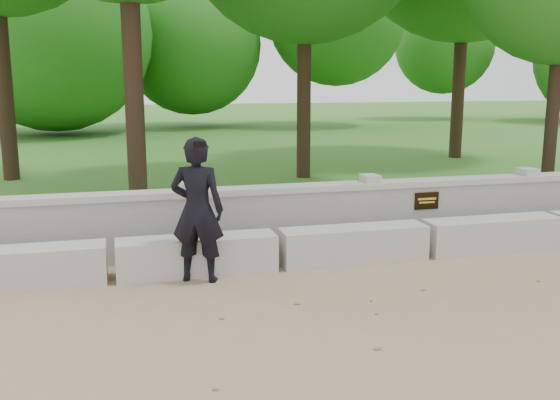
{
  "coord_description": "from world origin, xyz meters",
  "views": [
    {
      "loc": [
        -3.86,
        -5.31,
        2.31
      ],
      "look_at": [
        -2.01,
        1.78,
        0.87
      ],
      "focal_mm": 40.0,
      "sensor_mm": 36.0,
      "label": 1
    }
  ],
  "objects": [
    {
      "name": "lawn",
      "position": [
        0.0,
        14.0,
        0.12
      ],
      "size": [
        40.0,
        22.0,
        0.25
      ],
      "primitive_type": "cube",
      "color": "#2F6D19",
      "rests_on": "ground"
    },
    {
      "name": "shrub_b",
      "position": [
        1.07,
        3.3,
        0.52
      ],
      "size": [
        0.34,
        0.37,
        0.53
      ],
      "primitive_type": "imported",
      "rotation": [
        0.0,
        0.0,
        2.05
      ],
      "color": "#28782D",
      "rests_on": "lawn"
    },
    {
      "name": "ground",
      "position": [
        0.0,
        0.0,
        0.0
      ],
      "size": [
        80.0,
        80.0,
        0.0
      ],
      "primitive_type": "plane",
      "color": "#987C5D",
      "rests_on": "ground"
    },
    {
      "name": "man_main",
      "position": [
        -3.02,
        1.63,
        0.84
      ],
      "size": [
        0.72,
        0.67,
        1.68
      ],
      "color": "black",
      "rests_on": "ground"
    },
    {
      "name": "parapet_wall",
      "position": [
        0.0,
        2.6,
        0.46
      ],
      "size": [
        12.5,
        0.35,
        0.9
      ],
      "color": "#B1AFA8",
      "rests_on": "ground"
    },
    {
      "name": "concrete_bench",
      "position": [
        0.0,
        1.9,
        0.22
      ],
      "size": [
        11.9,
        0.45,
        0.45
      ],
      "color": "beige",
      "rests_on": "ground"
    }
  ]
}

